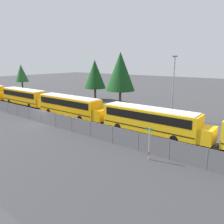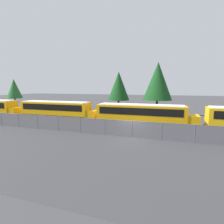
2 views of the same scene
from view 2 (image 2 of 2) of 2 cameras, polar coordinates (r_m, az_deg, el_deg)
ground_plane at (r=19.20m, az=6.40°, el=-8.21°), size 200.00×200.00×0.00m
road_strip at (r=13.71m, az=1.13°, el=-15.05°), size 114.35×12.00×0.01m
fence at (r=18.96m, az=6.44°, el=-5.51°), size 80.42×0.07×1.83m
school_bus_1 at (r=29.09m, az=-17.49°, el=0.81°), size 13.05×2.46×3.12m
school_bus_2 at (r=23.44m, az=9.82°, el=-0.66°), size 13.05×2.46×3.12m
tree_1 at (r=37.76m, az=2.18°, el=8.47°), size 4.65×4.65×8.60m
tree_2 at (r=51.81m, az=-29.31°, el=6.66°), size 3.78×3.78×7.41m
tree_3 at (r=34.38m, az=14.71°, el=9.69°), size 5.44×5.44×9.99m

